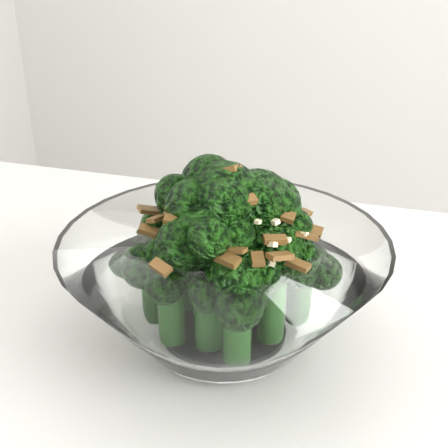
% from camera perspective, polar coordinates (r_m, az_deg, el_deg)
% --- Properties ---
extents(broccoli_dish, '(0.21, 0.21, 0.13)m').
position_cam_1_polar(broccoli_dish, '(0.40, -0.02, -4.83)').
color(broccoli_dish, white).
rests_on(broccoli_dish, table).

